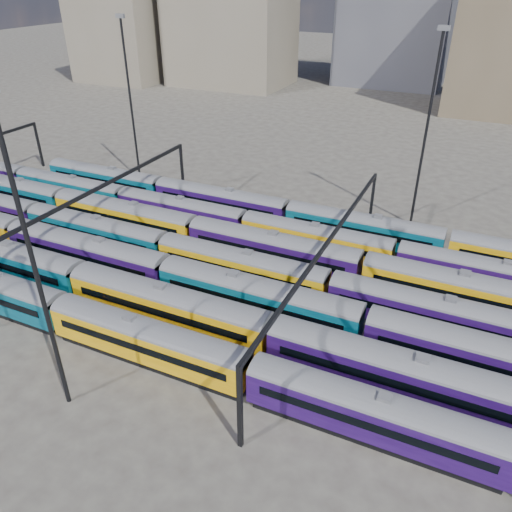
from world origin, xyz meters
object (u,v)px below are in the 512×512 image
at_px(rake_0, 374,411).
at_px(rake_2, 257,295).
at_px(rake_1, 394,369).
at_px(mast_2, 31,256).

bearing_deg(rake_0, rake_2, 144.78).
relative_size(rake_1, mast_2, 6.00).
bearing_deg(rake_2, rake_1, -18.89).
height_order(rake_0, rake_1, rake_1).
distance_m(rake_0, mast_2, 27.15).
xyz_separation_m(rake_2, mast_2, (-9.49, -17.00, 11.14)).
bearing_deg(rake_2, mast_2, -119.18).
relative_size(rake_0, mast_2, 5.55).
bearing_deg(mast_2, rake_0, 16.48).
bearing_deg(mast_2, rake_1, 26.46).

